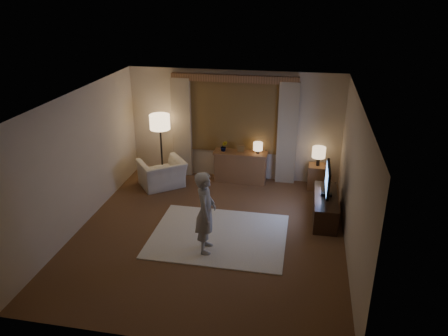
% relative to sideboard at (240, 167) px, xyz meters
% --- Properties ---
extents(room, '(5.04, 5.54, 2.64)m').
position_rel_sideboard_xyz_m(room, '(-0.20, -2.00, 0.98)').
color(room, brown).
rests_on(room, ground).
extents(rug, '(2.50, 2.00, 0.02)m').
position_rel_sideboard_xyz_m(rug, '(-0.01, -2.54, -0.34)').
color(rug, white).
rests_on(rug, floor).
extents(sideboard, '(1.20, 0.40, 0.70)m').
position_rel_sideboard_xyz_m(sideboard, '(0.00, 0.00, 0.00)').
color(sideboard, brown).
rests_on(sideboard, floor).
extents(picture_frame, '(0.16, 0.02, 0.20)m').
position_rel_sideboard_xyz_m(picture_frame, '(0.00, 0.00, 0.45)').
color(picture_frame, brown).
rests_on(picture_frame, sideboard).
extents(plant, '(0.17, 0.13, 0.30)m').
position_rel_sideboard_xyz_m(plant, '(-0.40, 0.00, 0.50)').
color(plant, '#999999').
rests_on(plant, sideboard).
extents(table_lamp_sideboard, '(0.22, 0.22, 0.30)m').
position_rel_sideboard_xyz_m(table_lamp_sideboard, '(0.40, 0.00, 0.55)').
color(table_lamp_sideboard, black).
rests_on(table_lamp_sideboard, sideboard).
extents(floor_lamp, '(0.47, 0.47, 1.61)m').
position_rel_sideboard_xyz_m(floor_lamp, '(-1.86, -0.25, 1.00)').
color(floor_lamp, black).
rests_on(floor_lamp, floor).
extents(armchair, '(1.29, 1.27, 0.63)m').
position_rel_sideboard_xyz_m(armchair, '(-1.74, -0.64, -0.03)').
color(armchair, beige).
rests_on(armchair, floor).
extents(side_table, '(0.40, 0.40, 0.56)m').
position_rel_sideboard_xyz_m(side_table, '(1.78, -0.05, -0.07)').
color(side_table, brown).
rests_on(side_table, floor).
extents(table_lamp_side, '(0.30, 0.30, 0.44)m').
position_rel_sideboard_xyz_m(table_lamp_side, '(1.78, -0.05, 0.52)').
color(table_lamp_side, black).
rests_on(table_lamp_side, side_table).
extents(tv_stand, '(0.45, 1.40, 0.50)m').
position_rel_sideboard_xyz_m(tv_stand, '(1.95, -1.47, -0.10)').
color(tv_stand, black).
rests_on(tv_stand, floor).
extents(tv, '(0.21, 0.88, 0.64)m').
position_rel_sideboard_xyz_m(tv, '(1.94, -1.47, 0.50)').
color(tv, black).
rests_on(tv, tv_stand).
extents(person, '(0.43, 0.59, 1.49)m').
position_rel_sideboard_xyz_m(person, '(-0.14, -3.05, 0.42)').
color(person, '#A39E96').
rests_on(person, rug).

